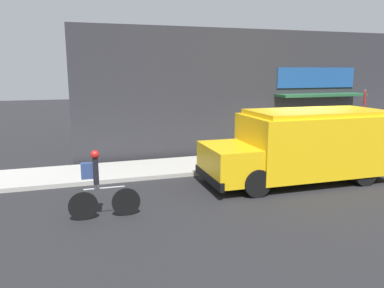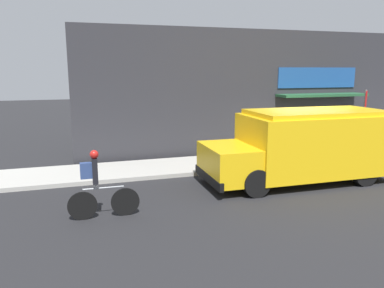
{
  "view_description": "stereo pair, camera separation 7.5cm",
  "coord_description": "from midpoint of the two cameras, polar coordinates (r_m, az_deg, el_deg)",
  "views": [
    {
      "loc": [
        -7.39,
        -11.01,
        3.35
      ],
      "look_at": [
        -3.93,
        -0.2,
        1.1
      ],
      "focal_mm": 35.0,
      "sensor_mm": 36.0,
      "label": 1
    },
    {
      "loc": [
        -7.32,
        -11.04,
        3.35
      ],
      "look_at": [
        -3.93,
        -0.2,
        1.1
      ],
      "focal_mm": 35.0,
      "sensor_mm": 36.0,
      "label": 2
    }
  ],
  "objects": [
    {
      "name": "ground_plane",
      "position": [
        13.67,
        15.88,
        -3.41
      ],
      "size": [
        70.0,
        70.0,
        0.0
      ],
      "primitive_type": "plane",
      "color": "#232326"
    },
    {
      "name": "sidewalk",
      "position": [
        14.55,
        13.55,
        -2.16
      ],
      "size": [
        28.0,
        2.18,
        0.13
      ],
      "color": "#ADAAA3",
      "rests_on": "ground_plane"
    },
    {
      "name": "storefront",
      "position": [
        15.47,
        11.53,
        7.67
      ],
      "size": [
        14.98,
        1.02,
        4.9
      ],
      "color": "#2D2D33",
      "rests_on": "ground_plane"
    },
    {
      "name": "school_bus",
      "position": [
        11.79,
        16.93,
        -0.13
      ],
      "size": [
        5.69,
        2.67,
        2.17
      ],
      "rotation": [
        0.0,
        0.0,
        -0.01
      ],
      "color": "yellow",
      "rests_on": "ground_plane"
    },
    {
      "name": "cyclist",
      "position": [
        8.78,
        -13.88,
        -6.25
      ],
      "size": [
        1.63,
        0.2,
        1.6
      ],
      "rotation": [
        0.0,
        0.0,
        -0.02
      ],
      "color": "black",
      "rests_on": "ground_plane"
    },
    {
      "name": "stop_sign_post",
      "position": [
        15.89,
        24.94,
        4.55
      ],
      "size": [
        0.45,
        0.45,
        2.49
      ],
      "color": "slate",
      "rests_on": "sidewalk"
    },
    {
      "name": "trash_bin",
      "position": [
        14.54,
        12.77,
        -0.07
      ],
      "size": [
        0.49,
        0.49,
        0.89
      ],
      "color": "#38383D",
      "rests_on": "sidewalk"
    }
  ]
}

